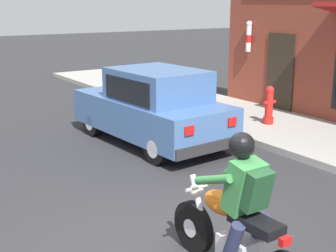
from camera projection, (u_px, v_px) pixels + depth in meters
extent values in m
cube|color=#9E9B93|center=(282.00, 129.00, 10.63)|extent=(2.60, 22.00, 0.14)
cube|color=#2D2319|center=(280.00, 74.00, 12.14)|extent=(0.04, 0.90, 2.10)
cylinder|color=white|center=(249.00, 39.00, 12.79)|extent=(0.14, 0.14, 0.70)
cylinder|color=red|center=(249.00, 39.00, 12.79)|extent=(0.15, 0.15, 0.20)
sphere|color=silver|center=(249.00, 24.00, 12.69)|extent=(0.16, 0.16, 0.16)
cylinder|color=black|center=(193.00, 227.00, 5.43)|extent=(0.11, 0.62, 0.62)
cylinder|color=silver|center=(193.00, 227.00, 5.43)|extent=(0.12, 0.22, 0.22)
cube|color=silver|center=(238.00, 248.00, 4.82)|extent=(0.29, 0.41, 0.24)
ellipsoid|color=orange|center=(223.00, 203.00, 4.91)|extent=(0.31, 0.53, 0.24)
cube|color=black|center=(256.00, 223.00, 4.54)|extent=(0.27, 0.56, 0.10)
cylinder|color=silver|center=(199.00, 205.00, 5.28)|extent=(0.08, 0.33, 0.68)
cylinder|color=silver|center=(206.00, 185.00, 5.11)|extent=(0.56, 0.05, 0.04)
sphere|color=silver|center=(197.00, 190.00, 5.27)|extent=(0.16, 0.16, 0.16)
cube|color=red|center=(285.00, 241.00, 4.26)|extent=(0.12, 0.06, 0.08)
cylinder|color=#282D4C|center=(230.00, 252.00, 4.65)|extent=(0.15, 0.35, 0.71)
cylinder|color=#282D4C|center=(256.00, 242.00, 4.85)|extent=(0.15, 0.35, 0.71)
cube|color=#387F42|center=(244.00, 187.00, 4.61)|extent=(0.35, 0.33, 0.57)
cylinder|color=#387F42|center=(213.00, 180.00, 4.67)|extent=(0.10, 0.52, 0.26)
cylinder|color=#387F42|center=(242.00, 172.00, 4.90)|extent=(0.10, 0.52, 0.26)
sphere|color=black|center=(242.00, 145.00, 4.55)|extent=(0.26, 0.26, 0.26)
cube|color=#1E4728|center=(256.00, 190.00, 4.47)|extent=(0.28, 0.24, 0.42)
cylinder|color=black|center=(93.00, 122.00, 10.28)|extent=(0.21, 0.61, 0.60)
cylinder|color=silver|center=(93.00, 122.00, 10.28)|extent=(0.22, 0.34, 0.33)
cylinder|color=black|center=(146.00, 113.00, 11.12)|extent=(0.21, 0.61, 0.60)
cylinder|color=silver|center=(146.00, 113.00, 11.12)|extent=(0.22, 0.34, 0.33)
cylinder|color=black|center=(156.00, 148.00, 8.43)|extent=(0.21, 0.61, 0.60)
cylinder|color=silver|center=(156.00, 148.00, 8.43)|extent=(0.22, 0.34, 0.33)
cylinder|color=black|center=(215.00, 135.00, 9.27)|extent=(0.21, 0.61, 0.60)
cylinder|color=silver|center=(215.00, 135.00, 9.27)|extent=(0.22, 0.34, 0.33)
cube|color=#42669E|center=(151.00, 115.00, 9.70)|extent=(1.85, 3.79, 0.70)
cube|color=#42669E|center=(158.00, 86.00, 9.34)|extent=(1.55, 1.98, 0.66)
cube|color=black|center=(134.00, 83.00, 10.03)|extent=(1.34, 0.42, 0.51)
cube|color=black|center=(127.00, 91.00, 8.92)|extent=(0.12, 1.52, 0.46)
cube|color=black|center=(186.00, 83.00, 9.77)|extent=(0.12, 1.52, 0.46)
cube|color=silver|center=(86.00, 98.00, 10.80)|extent=(0.24, 0.05, 0.14)
cube|color=red|center=(189.00, 131.00, 7.93)|extent=(0.20, 0.05, 0.16)
cube|color=silver|center=(124.00, 93.00, 11.40)|extent=(0.24, 0.05, 0.14)
cube|color=red|center=(232.00, 122.00, 8.53)|extent=(0.20, 0.05, 0.16)
cube|color=#28282B|center=(107.00, 111.00, 11.17)|extent=(1.61, 0.21, 0.20)
cube|color=#28282B|center=(210.00, 147.00, 8.35)|extent=(1.61, 0.21, 0.20)
cylinder|color=red|center=(268.00, 120.00, 10.80)|extent=(0.24, 0.24, 0.16)
cylinder|color=red|center=(269.00, 105.00, 10.70)|extent=(0.18, 0.18, 0.58)
sphere|color=red|center=(270.00, 90.00, 10.62)|extent=(0.20, 0.20, 0.20)
cylinder|color=red|center=(265.00, 103.00, 10.62)|extent=(0.10, 0.08, 0.08)
cylinder|color=red|center=(273.00, 102.00, 10.76)|extent=(0.10, 0.08, 0.08)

